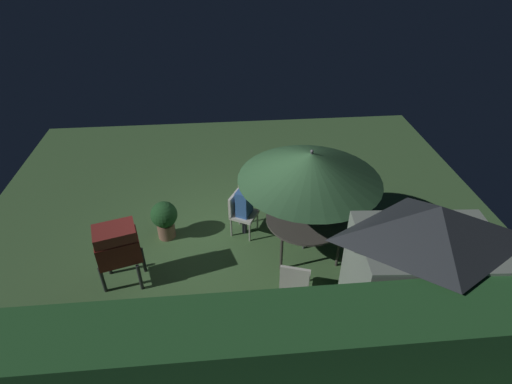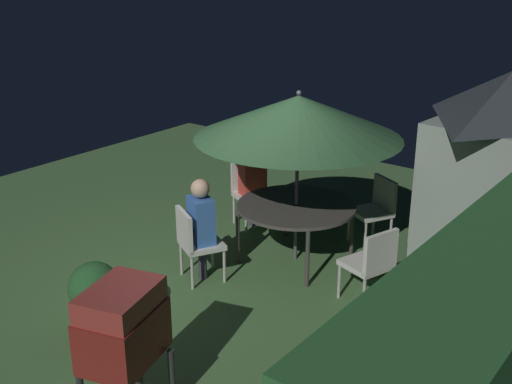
{
  "view_description": "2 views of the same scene",
  "coord_description": "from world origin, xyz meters",
  "px_view_note": "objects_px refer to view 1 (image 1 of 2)",
  "views": [
    {
      "loc": [
        0.29,
        6.2,
        5.4
      ],
      "look_at": [
        -0.29,
        -0.15,
        0.99
      ],
      "focal_mm": 28.5,
      "sensor_mm": 36.0,
      "label": 1
    },
    {
      "loc": [
        4.98,
        4.52,
        3.65
      ],
      "look_at": [
        -0.62,
        0.21,
        1.03
      ],
      "focal_mm": 44.89,
      "sensor_mm": 36.0,
      "label": 2
    }
  ],
  "objects_px": {
    "chair_toward_house": "(370,244)",
    "person_in_red": "(321,182)",
    "patio_umbrella": "(311,166)",
    "chair_far_side": "(240,211)",
    "garden_shed": "(419,277)",
    "patio_table": "(306,220)",
    "chair_near_shed": "(321,191)",
    "person_in_blue": "(244,201)",
    "potted_plant_by_grill": "(164,218)",
    "chair_toward_hedge": "(295,280)",
    "potted_plant_by_shed": "(184,329)",
    "bbq_grill": "(117,245)"
  },
  "relations": [
    {
      "from": "chair_near_shed",
      "to": "chair_far_side",
      "type": "relative_size",
      "value": 1.0
    },
    {
      "from": "chair_near_shed",
      "to": "person_in_blue",
      "type": "relative_size",
      "value": 0.71
    },
    {
      "from": "garden_shed",
      "to": "potted_plant_by_shed",
      "type": "xyz_separation_m",
      "value": [
        3.28,
        0.06,
        -0.66
      ]
    },
    {
      "from": "chair_near_shed",
      "to": "person_in_red",
      "type": "distance_m",
      "value": 0.28
    },
    {
      "from": "chair_far_side",
      "to": "person_in_red",
      "type": "height_order",
      "value": "person_in_red"
    },
    {
      "from": "garden_shed",
      "to": "patio_table",
      "type": "relative_size",
      "value": 1.66
    },
    {
      "from": "patio_umbrella",
      "to": "chair_toward_house",
      "type": "xyz_separation_m",
      "value": [
        -1.07,
        0.56,
        -1.34
      ]
    },
    {
      "from": "patio_umbrella",
      "to": "potted_plant_by_grill",
      "type": "relative_size",
      "value": 3.07
    },
    {
      "from": "garden_shed",
      "to": "potted_plant_by_grill",
      "type": "bearing_deg",
      "value": -34.91
    },
    {
      "from": "patio_umbrella",
      "to": "chair_toward_house",
      "type": "height_order",
      "value": "patio_umbrella"
    },
    {
      "from": "person_in_red",
      "to": "chair_toward_hedge",
      "type": "bearing_deg",
      "value": 68.4
    },
    {
      "from": "bbq_grill",
      "to": "chair_toward_hedge",
      "type": "bearing_deg",
      "value": 165.81
    },
    {
      "from": "chair_toward_hedge",
      "to": "chair_toward_house",
      "type": "xyz_separation_m",
      "value": [
        -1.48,
        -0.72,
        0.0
      ]
    },
    {
      "from": "chair_far_side",
      "to": "chair_toward_house",
      "type": "xyz_separation_m",
      "value": [
        -2.25,
        1.18,
        0.0
      ]
    },
    {
      "from": "chair_near_shed",
      "to": "chair_far_side",
      "type": "height_order",
      "value": "same"
    },
    {
      "from": "chair_far_side",
      "to": "chair_toward_house",
      "type": "relative_size",
      "value": 1.0
    },
    {
      "from": "chair_toward_hedge",
      "to": "person_in_red",
      "type": "relative_size",
      "value": 0.71
    },
    {
      "from": "chair_far_side",
      "to": "person_in_red",
      "type": "xyz_separation_m",
      "value": [
        -1.71,
        -0.48,
        0.26
      ]
    },
    {
      "from": "potted_plant_by_shed",
      "to": "chair_near_shed",
      "type": "bearing_deg",
      "value": -129.28
    },
    {
      "from": "chair_far_side",
      "to": "person_in_blue",
      "type": "distance_m",
      "value": 0.28
    },
    {
      "from": "patio_table",
      "to": "chair_far_side",
      "type": "height_order",
      "value": "chair_far_side"
    },
    {
      "from": "garden_shed",
      "to": "chair_far_side",
      "type": "relative_size",
      "value": 2.74
    },
    {
      "from": "chair_far_side",
      "to": "potted_plant_by_grill",
      "type": "relative_size",
      "value": 1.11
    },
    {
      "from": "patio_umbrella",
      "to": "potted_plant_by_shed",
      "type": "distance_m",
      "value": 3.27
    },
    {
      "from": "chair_far_side",
      "to": "person_in_blue",
      "type": "xyz_separation_m",
      "value": [
        -0.08,
        0.04,
        0.26
      ]
    },
    {
      "from": "bbq_grill",
      "to": "chair_near_shed",
      "type": "height_order",
      "value": "bbq_grill"
    },
    {
      "from": "chair_toward_hedge",
      "to": "person_in_blue",
      "type": "relative_size",
      "value": 0.71
    },
    {
      "from": "chair_far_side",
      "to": "patio_umbrella",
      "type": "bearing_deg",
      "value": 152.17
    },
    {
      "from": "potted_plant_by_grill",
      "to": "patio_table",
      "type": "bearing_deg",
      "value": 167.29
    },
    {
      "from": "patio_umbrella",
      "to": "person_in_blue",
      "type": "height_order",
      "value": "patio_umbrella"
    },
    {
      "from": "chair_toward_house",
      "to": "potted_plant_by_grill",
      "type": "relative_size",
      "value": 1.11
    },
    {
      "from": "chair_far_side",
      "to": "person_in_blue",
      "type": "relative_size",
      "value": 0.71
    },
    {
      "from": "patio_umbrella",
      "to": "chair_far_side",
      "type": "height_order",
      "value": "patio_umbrella"
    },
    {
      "from": "garden_shed",
      "to": "potted_plant_by_grill",
      "type": "relative_size",
      "value": 3.04
    },
    {
      "from": "patio_table",
      "to": "person_in_blue",
      "type": "distance_m",
      "value": 1.25
    },
    {
      "from": "potted_plant_by_shed",
      "to": "potted_plant_by_grill",
      "type": "bearing_deg",
      "value": -78.83
    },
    {
      "from": "patio_umbrella",
      "to": "chair_far_side",
      "type": "xyz_separation_m",
      "value": [
        1.18,
        -0.62,
        -1.34
      ]
    },
    {
      "from": "garden_shed",
      "to": "potted_plant_by_shed",
      "type": "bearing_deg",
      "value": 1.13
    },
    {
      "from": "chair_far_side",
      "to": "chair_toward_house",
      "type": "height_order",
      "value": "same"
    },
    {
      "from": "chair_toward_house",
      "to": "bbq_grill",
      "type": "bearing_deg",
      "value": -0.1
    },
    {
      "from": "patio_umbrella",
      "to": "person_in_blue",
      "type": "relative_size",
      "value": 1.98
    },
    {
      "from": "potted_plant_by_shed",
      "to": "person_in_red",
      "type": "relative_size",
      "value": 0.78
    },
    {
      "from": "garden_shed",
      "to": "chair_toward_house",
      "type": "xyz_separation_m",
      "value": [
        0.07,
        -1.5,
        -0.73
      ]
    },
    {
      "from": "chair_toward_house",
      "to": "person_in_blue",
      "type": "height_order",
      "value": "person_in_blue"
    },
    {
      "from": "garden_shed",
      "to": "chair_near_shed",
      "type": "bearing_deg",
      "value": -79.89
    },
    {
      "from": "chair_toward_house",
      "to": "potted_plant_by_grill",
      "type": "distance_m",
      "value": 3.92
    },
    {
      "from": "chair_toward_house",
      "to": "person_in_red",
      "type": "height_order",
      "value": "person_in_red"
    },
    {
      "from": "potted_plant_by_shed",
      "to": "person_in_blue",
      "type": "distance_m",
      "value": 2.9
    },
    {
      "from": "patio_table",
      "to": "potted_plant_by_shed",
      "type": "xyz_separation_m",
      "value": [
        2.14,
        2.13,
        -0.11
      ]
    },
    {
      "from": "bbq_grill",
      "to": "potted_plant_by_grill",
      "type": "height_order",
      "value": "bbq_grill"
    }
  ]
}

